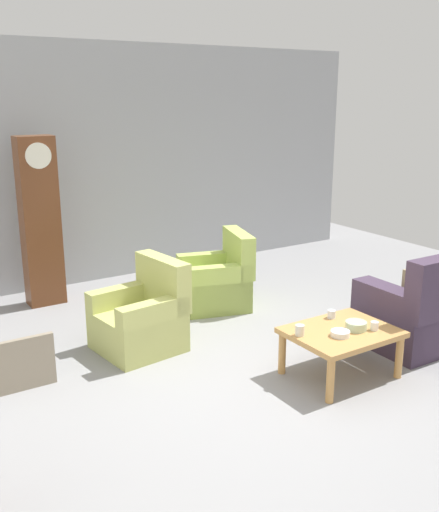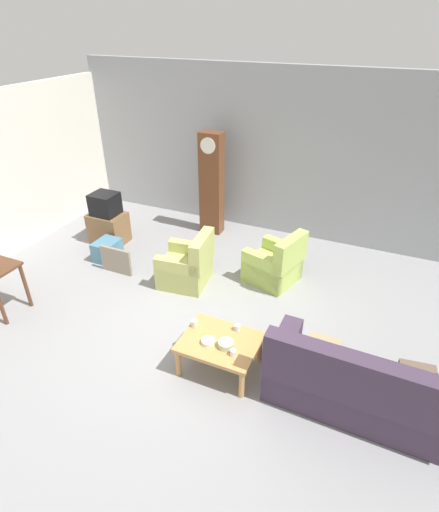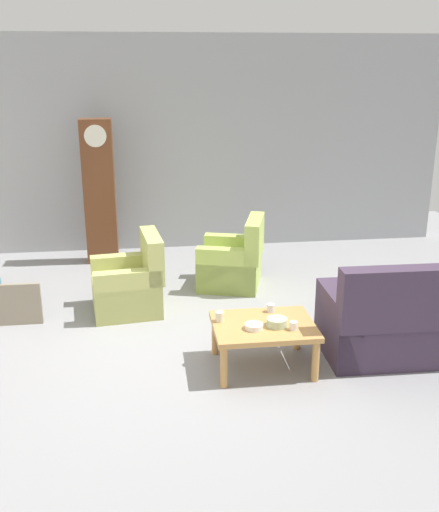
{
  "view_description": "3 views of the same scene",
  "coord_description": "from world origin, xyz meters",
  "views": [
    {
      "loc": [
        -3.04,
        -4.08,
        2.53
      ],
      "look_at": [
        0.15,
        0.88,
        0.91
      ],
      "focal_mm": 41.41,
      "sensor_mm": 36.0,
      "label": 1
    },
    {
      "loc": [
        2.11,
        -3.87,
        3.91
      ],
      "look_at": [
        0.09,
        0.7,
        0.91
      ],
      "focal_mm": 28.12,
      "sensor_mm": 36.0,
      "label": 2
    },
    {
      "loc": [
        -0.47,
        -5.5,
        2.83
      ],
      "look_at": [
        0.33,
        0.63,
        0.78
      ],
      "focal_mm": 41.69,
      "sensor_mm": 36.0,
      "label": 3
    }
  ],
  "objects": [
    {
      "name": "grandfather_clock",
      "position": [
        -1.09,
        2.96,
        1.04
      ],
      "size": [
        0.44,
        0.3,
        2.06
      ],
      "color": "brown",
      "rests_on": "ground_plane"
    },
    {
      "name": "bowl_shallow_green",
      "position": [
        0.72,
        -0.54,
        0.49
      ],
      "size": [
        0.2,
        0.2,
        0.08
      ],
      "primitive_type": "cylinder",
      "color": "#B2C69E",
      "rests_on": "coffee_table_wood"
    },
    {
      "name": "garage_door_wall",
      "position": [
        0.0,
        3.6,
        1.6
      ],
      "size": [
        8.4,
        0.16,
        3.2
      ],
      "primitive_type": "cube",
      "color": "#9EA0A5",
      "rests_on": "ground_plane"
    },
    {
      "name": "cup_white_porcelain",
      "position": [
        0.85,
        -0.63,
        0.49
      ],
      "size": [
        0.07,
        0.07,
        0.08
      ],
      "primitive_type": "cylinder",
      "color": "white",
      "rests_on": "coffee_table_wood"
    },
    {
      "name": "cup_blue_rimmed",
      "position": [
        0.73,
        -0.2,
        0.49
      ],
      "size": [
        0.08,
        0.08,
        0.08
      ],
      "primitive_type": "cylinder",
      "color": "silver",
      "rests_on": "coffee_table_wood"
    },
    {
      "name": "couch_floral",
      "position": [
        2.31,
        -0.43,
        0.35
      ],
      "size": [
        2.12,
        0.92,
        1.04
      ],
      "color": "#423347",
      "rests_on": "ground_plane"
    },
    {
      "name": "tv_stand_cabinet",
      "position": [
        -2.76,
        1.71,
        0.3
      ],
      "size": [
        0.68,
        0.52,
        0.61
      ],
      "primitive_type": "cube",
      "color": "brown",
      "rests_on": "ground_plane"
    },
    {
      "name": "coffee_table_wood",
      "position": [
        0.61,
        -0.47,
        0.39
      ],
      "size": [
        0.96,
        0.76,
        0.45
      ],
      "color": "tan",
      "rests_on": "ground_plane"
    },
    {
      "name": "ground_plane",
      "position": [
        0.0,
        0.0,
        0.0
      ],
      "size": [
        10.4,
        10.4,
        0.0
      ],
      "primitive_type": "plane",
      "color": "gray"
    },
    {
      "name": "tv_crt",
      "position": [
        -2.76,
        1.71,
        0.82
      ],
      "size": [
        0.48,
        0.44,
        0.42
      ],
      "primitive_type": "cube",
      "color": "black",
      "rests_on": "tv_stand_cabinet"
    },
    {
      "name": "armchair_olive_near",
      "position": [
        -0.67,
        1.07,
        0.31
      ],
      "size": [
        0.87,
        0.85,
        0.92
      ],
      "color": "#B7BC66",
      "rests_on": "ground_plane"
    },
    {
      "name": "storage_box_blue",
      "position": [
        -2.38,
        1.14,
        0.18
      ],
      "size": [
        0.38,
        0.48,
        0.37
      ],
      "primitive_type": "cube",
      "color": "teal",
      "rests_on": "ground_plane"
    },
    {
      "name": "framed_picture_leaning",
      "position": [
        -1.95,
        0.83,
        0.24
      ],
      "size": [
        0.6,
        0.05,
        0.48
      ],
      "primitive_type": "cube",
      "color": "gray",
      "rests_on": "ground_plane"
    },
    {
      "name": "armchair_olive_far",
      "position": [
        0.65,
        1.72,
        0.31
      ],
      "size": [
        0.97,
        0.95,
        0.92
      ],
      "color": "#B2CA5E",
      "rests_on": "ground_plane"
    },
    {
      "name": "bowl_white_stacked",
      "position": [
        0.49,
        -0.57,
        0.48
      ],
      "size": [
        0.17,
        0.17,
        0.05
      ],
      "primitive_type": "cylinder",
      "color": "white",
      "rests_on": "coffee_table_wood"
    },
    {
      "name": "cup_cream_tall",
      "position": [
        0.2,
        -0.36,
        0.5
      ],
      "size": [
        0.08,
        0.08,
        0.1
      ],
      "primitive_type": "cylinder",
      "color": "beige",
      "rests_on": "coffee_table_wood"
    }
  ]
}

